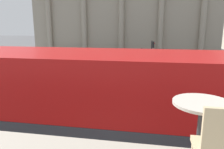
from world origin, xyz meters
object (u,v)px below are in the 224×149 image
(car_white, at_px, (131,57))
(pedestrian_black, at_px, (200,65))
(cafe_dining_table, at_px, (201,120))
(traffic_light_far, at_px, (152,51))
(traffic_light_mid, at_px, (142,62))
(traffic_light_near, at_px, (198,82))
(pedestrian_olive, at_px, (87,70))
(double_decker_bus, at_px, (119,122))

(car_white, distance_m, pedestrian_black, 10.41)
(cafe_dining_table, distance_m, car_white, 29.11)
(cafe_dining_table, height_order, traffic_light_far, cafe_dining_table)
(cafe_dining_table, relative_size, traffic_light_mid, 0.22)
(cafe_dining_table, bearing_deg, traffic_light_far, 90.91)
(car_white, bearing_deg, traffic_light_near, 139.08)
(traffic_light_mid, height_order, pedestrian_olive, traffic_light_mid)
(pedestrian_olive, distance_m, pedestrian_black, 12.14)
(pedestrian_olive, bearing_deg, traffic_light_far, -103.43)
(cafe_dining_table, xyz_separation_m, pedestrian_olive, (-6.41, 17.28, -3.16))
(traffic_light_far, distance_m, pedestrian_black, 5.31)
(cafe_dining_table, bearing_deg, double_decker_bus, 111.33)
(cafe_dining_table, distance_m, pedestrian_black, 22.78)
(traffic_light_mid, bearing_deg, traffic_light_near, -61.42)
(traffic_light_mid, xyz_separation_m, traffic_light_far, (0.84, 6.92, 0.10))
(traffic_light_mid, relative_size, car_white, 0.78)
(pedestrian_olive, xyz_separation_m, pedestrian_black, (11.16, 4.77, -0.02))
(double_decker_bus, xyz_separation_m, pedestrian_olive, (-5.06, 13.82, -1.43))
(cafe_dining_table, xyz_separation_m, traffic_light_far, (-0.36, 22.76, -1.90))
(double_decker_bus, distance_m, pedestrian_black, 19.62)
(double_decker_bus, bearing_deg, traffic_light_far, 94.99)
(traffic_light_near, height_order, pedestrian_olive, traffic_light_near)
(traffic_light_near, distance_m, pedestrian_black, 12.54)
(double_decker_bus, bearing_deg, traffic_light_near, 69.90)
(pedestrian_olive, bearing_deg, traffic_light_near, 173.20)
(traffic_light_far, height_order, pedestrian_black, traffic_light_far)
(traffic_light_far, bearing_deg, double_decker_bus, -92.94)
(pedestrian_black, bearing_deg, pedestrian_olive, 175.91)
(traffic_light_near, xyz_separation_m, pedestrian_olive, (-8.47, 7.42, -1.13))
(traffic_light_mid, xyz_separation_m, pedestrian_olive, (-5.21, 1.43, -1.15))
(car_white, bearing_deg, cafe_dining_table, 129.81)
(traffic_light_near, xyz_separation_m, car_white, (-5.30, 18.85, -1.44))
(traffic_light_near, bearing_deg, pedestrian_black, 77.56)
(traffic_light_near, bearing_deg, traffic_light_mid, 118.58)
(double_decker_bus, distance_m, traffic_light_mid, 12.39)
(cafe_dining_table, distance_m, traffic_light_near, 10.28)
(traffic_light_far, height_order, pedestrian_olive, traffic_light_far)
(traffic_light_far, xyz_separation_m, pedestrian_olive, (-6.05, -5.48, -1.26))
(double_decker_bus, bearing_deg, cafe_dining_table, -60.74)
(car_white, distance_m, pedestrian_olive, 11.87)
(cafe_dining_table, xyz_separation_m, traffic_light_near, (2.06, 9.86, -2.03))
(double_decker_bus, relative_size, cafe_dining_table, 15.42)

